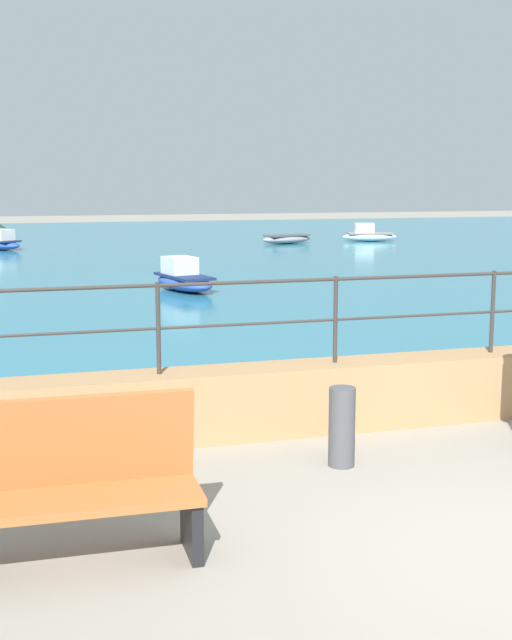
{
  "coord_description": "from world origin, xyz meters",
  "views": [
    {
      "loc": [
        -3.2,
        -4.72,
        2.56
      ],
      "look_at": [
        -0.71,
        3.7,
        1.1
      ],
      "focal_mm": 47.06,
      "sensor_mm": 36.0,
      "label": 1
    }
  ],
  "objects_px": {
    "bench_main": "(73,482)",
    "boat_3": "(368,235)",
    "boat_4": "(183,279)",
    "boat_0": "(287,239)",
    "bollard": "(342,427)"
  },
  "relations": [
    {
      "from": "bench_main",
      "to": "boat_4",
      "type": "xyz_separation_m",
      "value": [
        3.53,
        13.49,
        -0.23
      ]
    },
    {
      "from": "bench_main",
      "to": "boat_0",
      "type": "distance_m",
      "value": 28.73
    },
    {
      "from": "boat_3",
      "to": "boat_4",
      "type": "height_order",
      "value": "same"
    },
    {
      "from": "boat_0",
      "to": "boat_3",
      "type": "distance_m",
      "value": 3.77
    },
    {
      "from": "boat_3",
      "to": "boat_4",
      "type": "xyz_separation_m",
      "value": [
        -10.73,
        -13.59,
        0.0
      ]
    },
    {
      "from": "bench_main",
      "to": "boat_4",
      "type": "distance_m",
      "value": 13.95
    },
    {
      "from": "bench_main",
      "to": "bollard",
      "type": "height_order",
      "value": "bench_main"
    },
    {
      "from": "bench_main",
      "to": "boat_3",
      "type": "bearing_deg",
      "value": 62.23
    },
    {
      "from": "boat_0",
      "to": "boat_3",
      "type": "relative_size",
      "value": 1.01
    },
    {
      "from": "bollard",
      "to": "boat_4",
      "type": "distance_m",
      "value": 12.26
    },
    {
      "from": "boat_4",
      "to": "boat_0",
      "type": "bearing_deg",
      "value": 62.21
    },
    {
      "from": "boat_4",
      "to": "boat_3",
      "type": "bearing_deg",
      "value": 51.7
    },
    {
      "from": "boat_4",
      "to": "bollard",
      "type": "bearing_deg",
      "value": -94.91
    },
    {
      "from": "bench_main",
      "to": "boat_0",
      "type": "height_order",
      "value": "bench_main"
    },
    {
      "from": "bollard",
      "to": "boat_3",
      "type": "relative_size",
      "value": 0.3
    }
  ]
}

